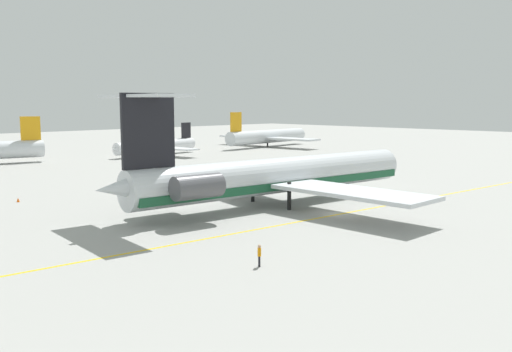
{
  "coord_description": "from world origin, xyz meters",
  "views": [
    {
      "loc": [
        -50.07,
        -37.54,
        12.56
      ],
      "look_at": [
        0.11,
        12.88,
        3.19
      ],
      "focal_mm": 39.01,
      "sensor_mm": 36.0,
      "label": 1
    }
  ],
  "objects_px": {
    "ground_crew_near_tail": "(260,169)",
    "ground_crew_starboard": "(259,253)",
    "ground_crew_near_nose": "(244,170)",
    "safety_cone_nose": "(18,200)",
    "airliner_far_right": "(269,136)",
    "main_jetliner": "(271,176)",
    "airliner_mid_right": "(154,146)",
    "ground_crew_portside": "(288,167)"
  },
  "relations": [
    {
      "from": "ground_crew_portside",
      "to": "ground_crew_starboard",
      "type": "xyz_separation_m",
      "value": [
        -44.34,
        -36.8,
        0.01
      ]
    },
    {
      "from": "airliner_far_right",
      "to": "ground_crew_near_nose",
      "type": "bearing_deg",
      "value": -145.24
    },
    {
      "from": "airliner_mid_right",
      "to": "ground_crew_near_nose",
      "type": "bearing_deg",
      "value": 67.67
    },
    {
      "from": "ground_crew_near_nose",
      "to": "ground_crew_portside",
      "type": "distance_m",
      "value": 8.74
    },
    {
      "from": "ground_crew_portside",
      "to": "airliner_mid_right",
      "type": "bearing_deg",
      "value": -62.79
    },
    {
      "from": "main_jetliner",
      "to": "airliner_far_right",
      "type": "distance_m",
      "value": 93.77
    },
    {
      "from": "ground_crew_starboard",
      "to": "airliner_far_right",
      "type": "bearing_deg",
      "value": 59.85
    },
    {
      "from": "ground_crew_near_nose",
      "to": "safety_cone_nose",
      "type": "relative_size",
      "value": 3.2
    },
    {
      "from": "ground_crew_near_tail",
      "to": "ground_crew_starboard",
      "type": "relative_size",
      "value": 0.96
    },
    {
      "from": "airliner_mid_right",
      "to": "ground_crew_near_nose",
      "type": "distance_m",
      "value": 44.42
    },
    {
      "from": "airliner_mid_right",
      "to": "airliner_far_right",
      "type": "xyz_separation_m",
      "value": [
        39.7,
        -0.43,
        0.73
      ]
    },
    {
      "from": "airliner_mid_right",
      "to": "ground_crew_portside",
      "type": "xyz_separation_m",
      "value": [
        -2.92,
        -45.81,
        -1.14
      ]
    },
    {
      "from": "airliner_mid_right",
      "to": "airliner_far_right",
      "type": "relative_size",
      "value": 0.75
    },
    {
      "from": "airliner_far_right",
      "to": "ground_crew_portside",
      "type": "xyz_separation_m",
      "value": [
        -42.61,
        -45.38,
        -1.88
      ]
    },
    {
      "from": "ground_crew_near_tail",
      "to": "ground_crew_portside",
      "type": "xyz_separation_m",
      "value": [
        4.99,
        -2.09,
        0.03
      ]
    },
    {
      "from": "ground_crew_near_nose",
      "to": "ground_crew_portside",
      "type": "relative_size",
      "value": 1.02
    },
    {
      "from": "airliner_mid_right",
      "to": "ground_crew_near_tail",
      "type": "bearing_deg",
      "value": 72.01
    },
    {
      "from": "ground_crew_portside",
      "to": "safety_cone_nose",
      "type": "bearing_deg",
      "value": 24.88
    },
    {
      "from": "ground_crew_portside",
      "to": "safety_cone_nose",
      "type": "distance_m",
      "value": 46.4
    },
    {
      "from": "airliner_far_right",
      "to": "ground_crew_near_nose",
      "type": "relative_size",
      "value": 19.21
    },
    {
      "from": "airliner_far_right",
      "to": "ground_crew_starboard",
      "type": "bearing_deg",
      "value": -141.75
    },
    {
      "from": "airliner_mid_right",
      "to": "safety_cone_nose",
      "type": "height_order",
      "value": "airliner_mid_right"
    },
    {
      "from": "main_jetliner",
      "to": "safety_cone_nose",
      "type": "bearing_deg",
      "value": 137.33
    },
    {
      "from": "ground_crew_near_tail",
      "to": "ground_crew_near_nose",
      "type": "bearing_deg",
      "value": 35.61
    },
    {
      "from": "ground_crew_near_nose",
      "to": "safety_cone_nose",
      "type": "bearing_deg",
      "value": -174.76
    },
    {
      "from": "ground_crew_starboard",
      "to": "ground_crew_portside",
      "type": "bearing_deg",
      "value": 56.17
    },
    {
      "from": "ground_crew_portside",
      "to": "ground_crew_starboard",
      "type": "distance_m",
      "value": 57.62
    },
    {
      "from": "main_jetliner",
      "to": "ground_crew_near_nose",
      "type": "bearing_deg",
      "value": 59.68
    },
    {
      "from": "main_jetliner",
      "to": "ground_crew_starboard",
      "type": "xyz_separation_m",
      "value": [
        -19.32,
        -17.23,
        -2.59
      ]
    },
    {
      "from": "main_jetliner",
      "to": "ground_crew_starboard",
      "type": "bearing_deg",
      "value": -131.82
    },
    {
      "from": "main_jetliner",
      "to": "ground_crew_near_tail",
      "type": "xyz_separation_m",
      "value": [
        20.02,
        21.66,
        -2.63
      ]
    },
    {
      "from": "main_jetliner",
      "to": "ground_crew_portside",
      "type": "distance_m",
      "value": 31.87
    },
    {
      "from": "main_jetliner",
      "to": "ground_crew_near_nose",
      "type": "xyz_separation_m",
      "value": [
        16.75,
        22.41,
        -2.59
      ]
    },
    {
      "from": "ground_crew_near_tail",
      "to": "ground_crew_portside",
      "type": "distance_m",
      "value": 5.41
    },
    {
      "from": "ground_crew_near_nose",
      "to": "safety_cone_nose",
      "type": "xyz_separation_m",
      "value": [
        -37.87,
        1.99,
        -0.84
      ]
    },
    {
      "from": "airliner_far_right",
      "to": "safety_cone_nose",
      "type": "distance_m",
      "value": 97.62
    },
    {
      "from": "airliner_mid_right",
      "to": "ground_crew_starboard",
      "type": "bearing_deg",
      "value": 52.49
    },
    {
      "from": "airliner_mid_right",
      "to": "ground_crew_portside",
      "type": "relative_size",
      "value": 14.72
    },
    {
      "from": "ground_crew_near_nose",
      "to": "main_jetliner",
      "type": "bearing_deg",
      "value": -118.52
    },
    {
      "from": "airliner_far_right",
      "to": "ground_crew_near_nose",
      "type": "distance_m",
      "value": 66.35
    },
    {
      "from": "airliner_far_right",
      "to": "main_jetliner",
      "type": "bearing_deg",
      "value": -141.29
    },
    {
      "from": "main_jetliner",
      "to": "ground_crew_near_tail",
      "type": "bearing_deg",
      "value": 53.7
    }
  ]
}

